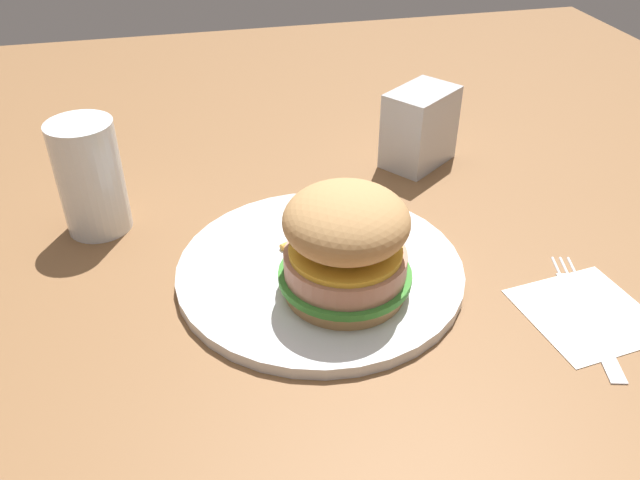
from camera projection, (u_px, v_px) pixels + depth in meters
ground_plane at (289, 263)px, 0.66m from camera, size 1.60×1.60×0.00m
plate at (320, 270)px, 0.64m from camera, size 0.28×0.28×0.01m
sandwich at (346, 244)px, 0.57m from camera, size 0.12×0.12×0.11m
fries_pile at (318, 229)px, 0.68m from camera, size 0.10×0.08×0.01m
napkin at (586, 313)px, 0.59m from camera, size 0.12×0.12×0.00m
fork at (587, 310)px, 0.59m from camera, size 0.17×0.06×0.00m
drink_glass at (92, 184)px, 0.68m from camera, size 0.07×0.07×0.12m
napkin_dispenser at (420, 127)px, 0.81m from camera, size 0.10×0.11×0.10m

